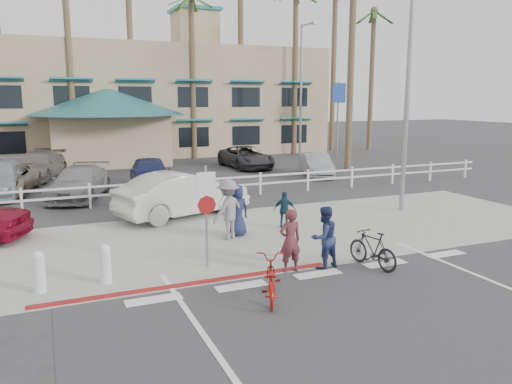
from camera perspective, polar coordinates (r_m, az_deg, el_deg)
name	(u,v)px	position (r m, az deg, el deg)	size (l,w,h in m)	color
ground	(331,283)	(11.90, 8.55, -10.23)	(140.00, 140.00, 0.00)	#333335
bike_path	(385,317)	(10.39, 14.50, -13.65)	(12.00, 16.00, 0.01)	#333335
sidewalk_plaza	(255,235)	(15.70, -0.11, -4.90)	(22.00, 7.00, 0.01)	gray
cross_street	(215,209)	(19.34, -4.75, -1.97)	(40.00, 5.00, 0.01)	#333335
parking_lot	(161,175)	(28.37, -10.85, 1.93)	(50.00, 16.00, 0.01)	#333335
curb_red	(192,284)	(11.79, -7.38, -10.35)	(7.00, 0.25, 0.02)	maroon
rail_fence	(211,187)	(21.26, -5.20, 0.54)	(29.40, 0.16, 1.00)	silver
building	(147,80)	(41.21, -12.35, 12.42)	(28.00, 16.00, 11.30)	tan
sign_post	(206,211)	(12.48, -5.70, -2.21)	(0.50, 0.10, 2.90)	gray
bollard_0	(106,264)	(12.07, -16.82, -7.89)	(0.26, 0.26, 0.95)	silver
bollard_1	(39,272)	(12.02, -23.52, -8.41)	(0.26, 0.26, 0.95)	silver
streetlight_0	(408,90)	(19.42, 16.95, 11.04)	(0.60, 2.00, 9.00)	gray
streetlight_1	(301,91)	(37.92, 5.15, 11.43)	(0.60, 2.00, 9.50)	gray
info_sign	(338,118)	(37.23, 9.32, 8.34)	(1.20, 0.16, 5.60)	navy
palm_3	(69,53)	(34.59, -20.59, 14.62)	(4.00, 4.00, 14.00)	#275621
palm_4	(131,49)	(36.06, -14.13, 15.57)	(4.00, 4.00, 15.00)	#275621
palm_5	(192,65)	(35.89, -7.28, 14.23)	(4.00, 4.00, 13.00)	#275621
palm_6	(241,39)	(38.30, -1.76, 17.08)	(4.00, 4.00, 17.00)	#275621
palm_7	(295,61)	(38.90, 4.49, 14.73)	(4.00, 4.00, 14.00)	#275621
palm_8	(334,57)	(41.78, 8.88, 15.05)	(4.00, 4.00, 15.00)	#275621
palm_9	(372,70)	(42.56, 13.10, 13.47)	(4.00, 4.00, 13.00)	#275621
palm_11	(352,50)	(30.66, 10.86, 15.68)	(4.00, 4.00, 14.00)	#275621
bike_red	(270,279)	(10.72, 1.67, -9.92)	(0.60, 1.72, 0.90)	#9C100A
rider_red	(290,241)	(12.27, 3.92, -5.58)	(0.58, 0.38, 1.59)	#5A262D
bike_black	(372,249)	(13.00, 13.17, -6.37)	(0.45, 1.58, 0.95)	black
rider_black	(324,237)	(12.64, 7.79, -5.16)	(0.77, 0.60, 1.59)	navy
pedestrian_a	(228,210)	(15.05, -3.22, -2.02)	(1.19, 0.68, 1.84)	gray
pedestrian_child	(285,210)	(16.40, 3.29, -2.06)	(0.72, 0.30, 1.23)	#153543
pedestrian_b	(237,210)	(15.43, -2.22, -2.10)	(0.80, 0.52, 1.63)	#1B2148
car_white_sedan	(183,194)	(18.22, -8.33, -0.24)	(1.71, 4.91, 1.62)	beige
lot_car_0	(7,180)	(24.86, -26.60, 1.24)	(2.11, 4.59, 1.27)	#766D5C
lot_car_1	(79,183)	(22.59, -19.58, 1.02)	(1.89, 4.66, 1.35)	gray
lot_car_2	(150,173)	(23.85, -12.04, 2.09)	(1.79, 4.46, 1.52)	#1D234E
lot_car_3	(316,165)	(27.62, 6.88, 3.12)	(1.34, 3.83, 1.26)	gray
lot_car_4	(38,166)	(28.80, -23.67, 2.79)	(2.02, 4.97, 1.44)	slate
lot_car_5	(246,157)	(30.67, -1.17, 4.00)	(2.20, 4.77, 1.33)	#302F34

